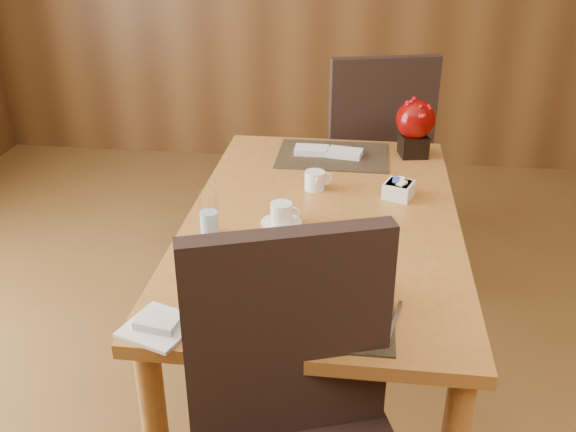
# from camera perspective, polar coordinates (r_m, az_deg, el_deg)

# --- Properties ---
(dining_table) EXTENTS (0.90, 1.50, 0.75)m
(dining_table) POSITION_cam_1_polar(r_m,az_deg,el_deg) (2.19, 3.04, -2.25)
(dining_table) COLOR #AC6F30
(dining_table) RESTS_ON ground
(placemat_near) EXTENTS (0.45, 0.33, 0.01)m
(placemat_near) POSITION_cam_1_polar(r_m,az_deg,el_deg) (1.68, 1.67, -8.36)
(placemat_near) COLOR black
(placemat_near) RESTS_ON dining_table
(placemat_far) EXTENTS (0.45, 0.33, 0.01)m
(placemat_far) POSITION_cam_1_polar(r_m,az_deg,el_deg) (2.65, 4.00, 5.40)
(placemat_far) COLOR black
(placemat_far) RESTS_ON dining_table
(soup_setting) EXTENTS (0.32, 0.32, 0.11)m
(soup_setting) POSITION_cam_1_polar(r_m,az_deg,el_deg) (1.66, 3.02, -6.65)
(soup_setting) COLOR white
(soup_setting) RESTS_ON dining_table
(coffee_cup) EXTENTS (0.13, 0.13, 0.08)m
(coffee_cup) POSITION_cam_1_polar(r_m,az_deg,el_deg) (2.08, -0.59, 0.06)
(coffee_cup) COLOR white
(coffee_cup) RESTS_ON dining_table
(water_glass) EXTENTS (0.08, 0.08, 0.14)m
(water_glass) POSITION_cam_1_polar(r_m,az_deg,el_deg) (2.01, -7.08, 0.21)
(water_glass) COLOR silver
(water_glass) RESTS_ON dining_table
(creamer_jug) EXTENTS (0.12, 0.12, 0.07)m
(creamer_jug) POSITION_cam_1_polar(r_m,az_deg,el_deg) (2.33, 2.39, 3.19)
(creamer_jug) COLOR white
(creamer_jug) RESTS_ON dining_table
(sugar_caddy) EXTENTS (0.12, 0.12, 0.06)m
(sugar_caddy) POSITION_cam_1_polar(r_m,az_deg,el_deg) (2.30, 9.79, 2.30)
(sugar_caddy) COLOR white
(sugar_caddy) RESTS_ON dining_table
(berry_decor) EXTENTS (0.16, 0.16, 0.24)m
(berry_decor) POSITION_cam_1_polar(r_m,az_deg,el_deg) (2.65, 11.24, 7.98)
(berry_decor) COLOR black
(berry_decor) RESTS_ON dining_table
(napkins_far) EXTENTS (0.28, 0.13, 0.02)m
(napkins_far) POSITION_cam_1_polar(r_m,az_deg,el_deg) (2.64, 3.79, 5.72)
(napkins_far) COLOR silver
(napkins_far) RESTS_ON dining_table
(bread_plate) EXTENTS (0.20, 0.20, 0.01)m
(bread_plate) POSITION_cam_1_polar(r_m,az_deg,el_deg) (1.64, -11.41, -9.64)
(bread_plate) COLOR white
(bread_plate) RESTS_ON dining_table
(far_chair) EXTENTS (0.62, 0.62, 1.09)m
(far_chair) POSITION_cam_1_polar(r_m,az_deg,el_deg) (3.12, 7.52, 5.88)
(far_chair) COLOR black
(far_chair) RESTS_ON ground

